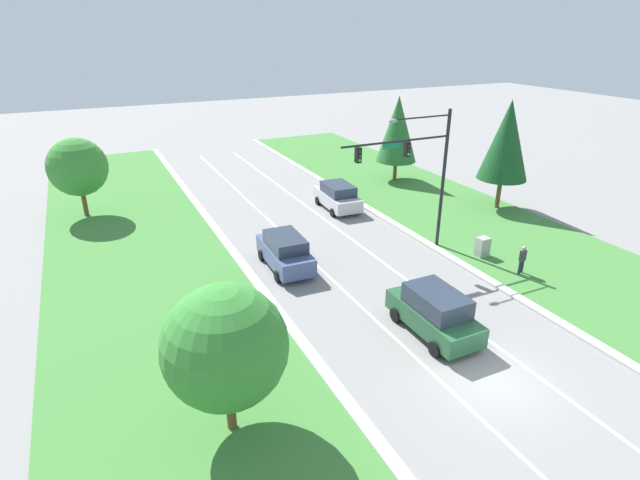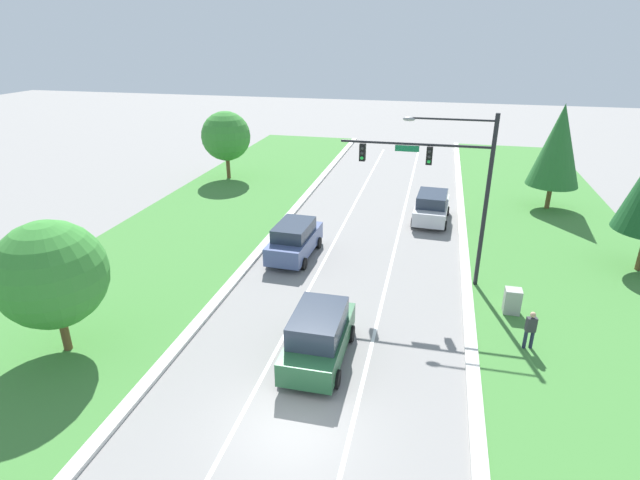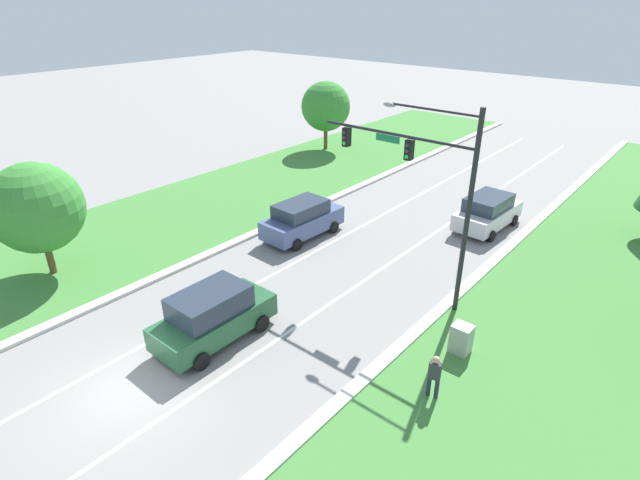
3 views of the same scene
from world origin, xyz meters
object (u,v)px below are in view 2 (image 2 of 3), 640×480
object	(u,v)px
slate_blue_suv	(295,239)
oak_near_left_tree	(226,136)
traffic_signal_mast	(446,175)
conifer_far_right_tree	(558,145)
pedestrian	(530,329)
utility_cabinet	(512,302)
oak_far_left_tree	(51,274)
silver_suv	(432,207)
forest_suv	(319,335)

from	to	relation	value
slate_blue_suv	oak_near_left_tree	distance (m)	17.07
traffic_signal_mast	conifer_far_right_tree	bearing A→B (deg)	60.44
pedestrian	conifer_far_right_tree	bearing A→B (deg)	-115.14
utility_cabinet	oak_far_left_tree	bearing A→B (deg)	-158.20
traffic_signal_mast	pedestrian	size ratio (longest dim) A/B	4.93
pedestrian	conifer_far_right_tree	world-z (taller)	conifer_far_right_tree
oak_far_left_tree	pedestrian	bearing A→B (deg)	13.51
slate_blue_suv	silver_suv	world-z (taller)	slate_blue_suv
silver_suv	forest_suv	distance (m)	16.66
traffic_signal_mast	pedestrian	xyz separation A→B (m)	(3.61, -5.09, -4.55)
forest_suv	pedestrian	bearing A→B (deg)	17.90
pedestrian	conifer_far_right_tree	distance (m)	18.77
pedestrian	oak_near_left_tree	bearing A→B (deg)	-57.17
silver_suv	pedestrian	distance (m)	14.36
slate_blue_suv	utility_cabinet	xyz separation A→B (m)	(10.98, -3.68, -0.40)
slate_blue_suv	utility_cabinet	size ratio (longest dim) A/B	3.90
utility_cabinet	traffic_signal_mast	bearing A→B (deg)	143.60
forest_suv	pedestrian	distance (m)	8.23
slate_blue_suv	traffic_signal_mast	bearing A→B (deg)	-7.03
forest_suv	oak_far_left_tree	size ratio (longest dim) A/B	0.87
slate_blue_suv	conifer_far_right_tree	bearing A→B (deg)	40.09
forest_suv	utility_cabinet	world-z (taller)	forest_suv
silver_suv	utility_cabinet	distance (m)	11.72
slate_blue_suv	utility_cabinet	world-z (taller)	slate_blue_suv
slate_blue_suv	utility_cabinet	distance (m)	11.59
silver_suv	oak_near_left_tree	xyz separation A→B (m)	(-16.90, 6.38, 2.63)
oak_near_left_tree	pedestrian	bearing A→B (deg)	-43.73
traffic_signal_mast	conifer_far_right_tree	size ratio (longest dim) A/B	1.15
utility_cabinet	oak_far_left_tree	distance (m)	18.73
pedestrian	traffic_signal_mast	bearing A→B (deg)	-68.06
pedestrian	oak_near_left_tree	size ratio (longest dim) A/B	0.30
silver_suv	forest_suv	xyz separation A→B (m)	(-3.69, -16.25, 0.09)
conifer_far_right_tree	oak_far_left_tree	world-z (taller)	conifer_far_right_tree
conifer_far_right_tree	utility_cabinet	bearing A→B (deg)	-104.80
oak_near_left_tree	forest_suv	bearing A→B (deg)	-59.73
traffic_signal_mast	forest_suv	xyz separation A→B (m)	(-4.22, -7.59, -4.42)
slate_blue_suv	pedestrian	xyz separation A→B (m)	(11.31, -6.34, -0.08)
slate_blue_suv	forest_suv	world-z (taller)	forest_suv
traffic_signal_mast	forest_suv	bearing A→B (deg)	-119.09
conifer_far_right_tree	slate_blue_suv	bearing A→B (deg)	-142.13
silver_suv	conifer_far_right_tree	xyz separation A→B (m)	(7.88, 4.30, 3.52)
slate_blue_suv	oak_near_left_tree	xyz separation A→B (m)	(-9.73, 13.78, 2.59)
forest_suv	traffic_signal_mast	bearing A→B (deg)	61.11
conifer_far_right_tree	silver_suv	bearing A→B (deg)	-151.39
pedestrian	conifer_far_right_tree	size ratio (longest dim) A/B	0.23
silver_suv	oak_far_left_tree	world-z (taller)	oak_far_left_tree
oak_near_left_tree	conifer_far_right_tree	size ratio (longest dim) A/B	0.77
conifer_far_right_tree	oak_far_left_tree	size ratio (longest dim) A/B	1.35
oak_far_left_tree	slate_blue_suv	bearing A→B (deg)	59.49
traffic_signal_mast	pedestrian	world-z (taller)	traffic_signal_mast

